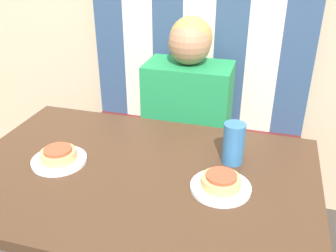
# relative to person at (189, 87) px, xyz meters

# --- Properties ---
(booth_seat) EXTENTS (1.08, 0.54, 0.50)m
(booth_seat) POSITION_rel_person_xyz_m (0.00, -0.00, -0.52)
(booth_seat) COLOR #5B1919
(booth_seat) RESTS_ON ground_plane
(booth_backrest) EXTENTS (1.08, 0.08, 0.72)m
(booth_backrest) POSITION_rel_person_xyz_m (-0.00, 0.22, 0.09)
(booth_backrest) COLOR navy
(booth_backrest) RESTS_ON booth_seat
(dining_table) EXTENTS (1.08, 0.72, 0.75)m
(dining_table) POSITION_rel_person_xyz_m (0.00, -0.68, -0.12)
(dining_table) COLOR #422B1C
(dining_table) RESTS_ON ground_plane
(person) EXTENTS (0.39, 0.23, 0.59)m
(person) POSITION_rel_person_xyz_m (0.00, 0.00, 0.00)
(person) COLOR #1E8447
(person) RESTS_ON booth_seat
(plate_left) EXTENTS (0.17, 0.17, 0.01)m
(plate_left) POSITION_rel_person_xyz_m (-0.26, -0.70, -0.02)
(plate_left) COLOR white
(plate_left) RESTS_ON dining_table
(plate_right) EXTENTS (0.17, 0.17, 0.01)m
(plate_right) POSITION_rel_person_xyz_m (0.26, -0.70, -0.02)
(plate_right) COLOR white
(plate_right) RESTS_ON dining_table
(pizza_left) EXTENTS (0.11, 0.11, 0.04)m
(pizza_left) POSITION_rel_person_xyz_m (-0.26, -0.70, 0.01)
(pizza_left) COLOR tan
(pizza_left) RESTS_ON plate_left
(pizza_right) EXTENTS (0.11, 0.11, 0.04)m
(pizza_right) POSITION_rel_person_xyz_m (0.26, -0.70, 0.01)
(pizza_right) COLOR tan
(pizza_right) RESTS_ON plate_right
(drinking_cup) EXTENTS (0.07, 0.07, 0.13)m
(drinking_cup) POSITION_rel_person_xyz_m (0.27, -0.54, 0.04)
(drinking_cup) COLOR #2D669E
(drinking_cup) RESTS_ON dining_table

